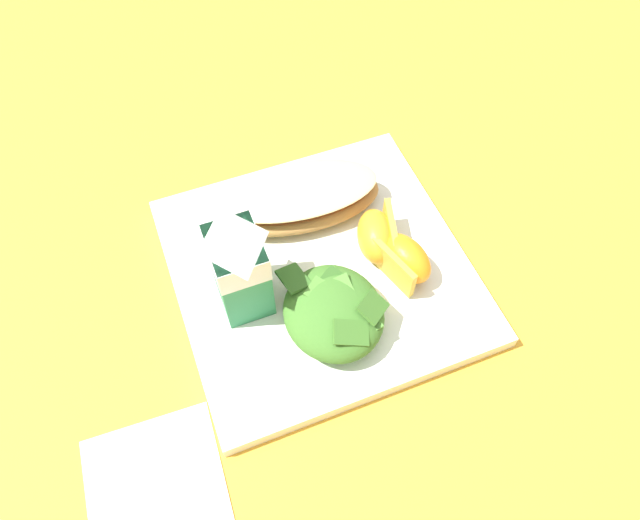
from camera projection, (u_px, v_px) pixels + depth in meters
ground at (320, 274)px, 0.59m from camera, size 3.00×3.00×0.00m
white_plate at (320, 270)px, 0.59m from camera, size 0.28×0.28×0.02m
cheesy_pizza_bread at (299, 199)px, 0.60m from camera, size 0.10×0.18×0.04m
green_salad_pile at (334, 312)px, 0.53m from camera, size 0.11×0.09×0.05m
milk_carton at (238, 263)px, 0.51m from camera, size 0.06×0.04×0.11m
orange_wedge_front at (404, 259)px, 0.56m from camera, size 0.07×0.05×0.04m
orange_wedge_middle at (377, 236)px, 0.57m from camera, size 0.07×0.05×0.04m
paper_napkin at (155, 484)px, 0.48m from camera, size 0.11×0.11×0.00m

